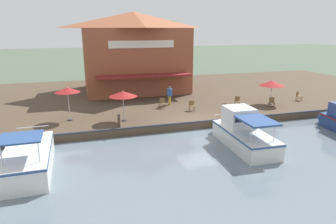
# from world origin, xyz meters

# --- Properties ---
(ground_plane) EXTENTS (220.00, 220.00, 0.00)m
(ground_plane) POSITION_xyz_m (0.00, 0.00, 0.00)
(ground_plane) COLOR #4C5B47
(quay_deck) EXTENTS (22.00, 56.00, 0.60)m
(quay_deck) POSITION_xyz_m (-11.00, 0.00, 0.30)
(quay_deck) COLOR #4C3D2D
(quay_deck) RESTS_ON ground
(quay_edge_fender) EXTENTS (0.20, 50.40, 0.10)m
(quay_edge_fender) POSITION_xyz_m (-0.10, 0.00, 0.65)
(quay_edge_fender) COLOR #2D2D33
(quay_edge_fender) RESTS_ON quay_deck
(waterfront_restaurant) EXTENTS (10.00, 11.14, 8.39)m
(waterfront_restaurant) POSITION_xyz_m (-13.44, -1.97, 4.86)
(waterfront_restaurant) COLOR brown
(waterfront_restaurant) RESTS_ON quay_deck
(patio_umbrella_mid_patio_right) EXTENTS (2.28, 2.28, 2.20)m
(patio_umbrella_mid_patio_right) POSITION_xyz_m (-3.32, 8.51, 2.53)
(patio_umbrella_mid_patio_right) COLOR #B7B7B7
(patio_umbrella_mid_patio_right) RESTS_ON quay_deck
(patio_umbrella_back_row) EXTENTS (2.03, 2.03, 2.28)m
(patio_umbrella_back_row) POSITION_xyz_m (-2.03, -5.01, 2.64)
(patio_umbrella_back_row) COLOR #B7B7B7
(patio_umbrella_back_row) RESTS_ON quay_deck
(patio_umbrella_far_corner) EXTENTS (1.79, 1.79, 2.54)m
(patio_umbrella_far_corner) POSITION_xyz_m (-3.32, -8.86, 2.91)
(patio_umbrella_far_corner) COLOR #B7B7B7
(patio_umbrella_far_corner) RESTS_ON quay_deck
(cafe_chair_back_row_seat) EXTENTS (0.59, 0.59, 0.85)m
(cafe_chair_back_row_seat) POSITION_xyz_m (-4.85, -1.29, 1.08)
(cafe_chair_back_row_seat) COLOR brown
(cafe_chair_back_row_seat) RESTS_ON quay_deck
(cafe_chair_beside_entrance) EXTENTS (0.52, 0.52, 0.85)m
(cafe_chair_beside_entrance) POSITION_xyz_m (-3.29, 0.86, 1.08)
(cafe_chair_beside_entrance) COLOR brown
(cafe_chair_beside_entrance) RESTS_ON quay_deck
(cafe_chair_facing_river) EXTENTS (0.59, 0.59, 0.85)m
(cafe_chair_facing_river) POSITION_xyz_m (-3.58, 5.28, 1.08)
(cafe_chair_facing_river) COLOR brown
(cafe_chair_facing_river) RESTS_ON quay_deck
(cafe_chair_mid_patio) EXTENTS (0.59, 0.59, 0.85)m
(cafe_chair_mid_patio) POSITION_xyz_m (-2.43, 8.02, 1.08)
(cafe_chair_mid_patio) COLOR brown
(cafe_chair_mid_patio) RESTS_ON quay_deck
(cafe_chair_far_corner_seat) EXTENTS (0.59, 0.59, 0.85)m
(cafe_chair_far_corner_seat) POSITION_xyz_m (-3.79, 11.95, 1.08)
(cafe_chair_far_corner_seat) COLOR brown
(cafe_chair_far_corner_seat) RESTS_ON quay_deck
(cafe_chair_under_first_umbrella) EXTENTS (0.48, 0.48, 0.85)m
(cafe_chair_under_first_umbrella) POSITION_xyz_m (-1.58, 3.05, 1.08)
(cafe_chair_under_first_umbrella) COLOR brown
(cafe_chair_under_first_umbrella) RESTS_ON quay_deck
(person_mid_patio) EXTENTS (0.47, 0.47, 1.68)m
(person_mid_patio) POSITION_xyz_m (-5.83, -0.29, 1.65)
(person_mid_patio) COLOR gold
(person_mid_patio) RESTS_ON quay_deck
(motorboat_mid_row) EXTENTS (6.22, 2.29, 2.33)m
(motorboat_mid_row) POSITION_xyz_m (3.36, 1.58, 0.88)
(motorboat_mid_row) COLOR silver
(motorboat_mid_row) RESTS_ON river_water
(motorboat_fourth_along) EXTENTS (6.30, 2.33, 2.32)m
(motorboat_fourth_along) POSITION_xyz_m (3.12, -10.83, 0.74)
(motorboat_fourth_along) COLOR white
(motorboat_fourth_along) RESTS_ON river_water
(mooring_post) EXTENTS (0.22, 0.22, 1.00)m
(mooring_post) POSITION_xyz_m (-0.35, -5.60, 1.11)
(mooring_post) COLOR #473323
(mooring_post) RESTS_ON quay_deck
(tree_upstream_bank) EXTENTS (4.62, 4.40, 7.61)m
(tree_upstream_bank) POSITION_xyz_m (-15.87, 2.79, 5.88)
(tree_upstream_bank) COLOR brown
(tree_upstream_bank) RESTS_ON quay_deck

